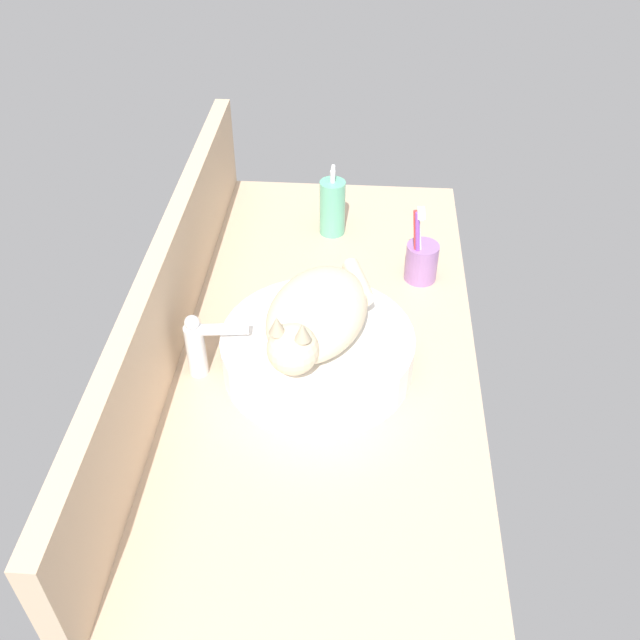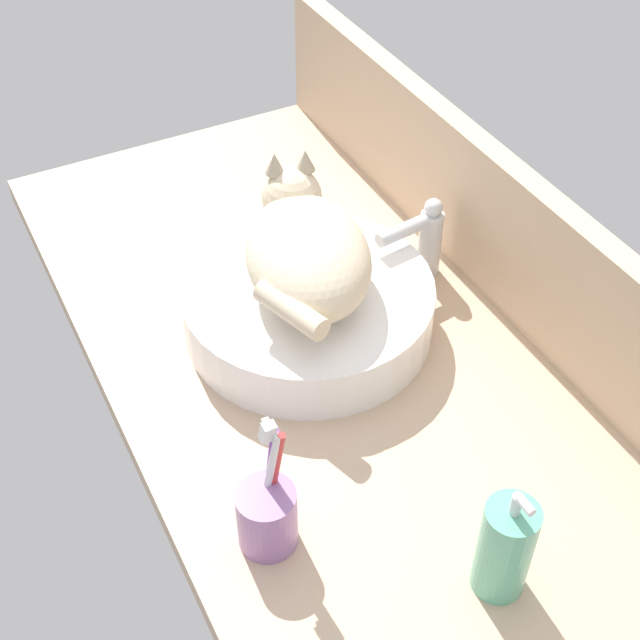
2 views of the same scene
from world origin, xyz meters
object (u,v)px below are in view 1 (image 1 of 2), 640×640
at_px(sink_basin, 319,352).
at_px(toothbrush_cup, 421,260).
at_px(cat, 316,317).
at_px(faucet, 201,343).
at_px(soap_dispenser, 331,207).

bearing_deg(sink_basin, toothbrush_cup, -34.13).
bearing_deg(toothbrush_cup, sink_basin, 145.87).
relative_size(cat, faucet, 2.25).
xyz_separation_m(sink_basin, toothbrush_cup, (0.30, -0.20, 0.01)).
distance_m(faucet, soap_dispenser, 0.53).
xyz_separation_m(faucet, toothbrush_cup, (0.32, -0.41, -0.02)).
height_order(sink_basin, soap_dispenser, soap_dispenser).
relative_size(cat, toothbrush_cup, 1.63).
relative_size(faucet, toothbrush_cup, 0.73).
bearing_deg(soap_dispenser, cat, -179.65).
bearing_deg(soap_dispenser, toothbrush_cup, -129.56).
distance_m(cat, toothbrush_cup, 0.38).
xyz_separation_m(sink_basin, faucet, (-0.03, 0.21, 0.03)).
xyz_separation_m(cat, toothbrush_cup, (0.31, -0.20, -0.09)).
bearing_deg(soap_dispenser, faucet, 157.24).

